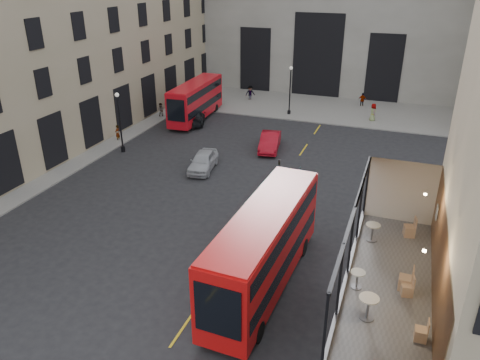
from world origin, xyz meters
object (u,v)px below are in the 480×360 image
(street_lamp_a, at_px, (120,126))
(cyclist, at_px, (260,221))
(traffic_light_near, at_px, (279,179))
(pedestrian_c, at_px, (362,100))
(bus_near, at_px, (264,244))
(car_b, at_px, (270,142))
(street_lamp_b, at_px, (290,94))
(cafe_table_near, at_px, (368,304))
(bus_far, at_px, (196,99))
(pedestrian_b, at_px, (250,93))
(pedestrian_d, at_px, (373,113))
(cafe_table_far, at_px, (373,230))
(pedestrian_a, at_px, (161,111))
(pedestrian_e, at_px, (117,133))
(cafe_table_mid, at_px, (357,277))
(cafe_chair_d, at_px, (410,230))
(bicycle, at_px, (294,174))
(cafe_chair_c, at_px, (407,289))
(car_a, at_px, (203,161))
(cafe_chair_a, at_px, (421,334))
(traffic_light_far, at_px, (191,99))
(cafe_chair_b, at_px, (406,282))
(car_c, at_px, (195,116))

(street_lamp_a, bearing_deg, cyclist, -29.88)
(traffic_light_near, height_order, pedestrian_c, traffic_light_near)
(bus_near, height_order, car_b, bus_near)
(street_lamp_a, height_order, street_lamp_b, same)
(cafe_table_near, bearing_deg, car_b, 113.32)
(bus_far, height_order, pedestrian_b, bus_far)
(cafe_table_near, bearing_deg, street_lamp_a, 138.76)
(pedestrian_d, distance_m, cafe_table_far, 32.29)
(pedestrian_a, xyz_separation_m, pedestrian_e, (-0.30, -7.90, -0.04))
(bus_near, xyz_separation_m, cafe_table_mid, (4.91, -4.74, 2.57))
(pedestrian_e, xyz_separation_m, cafe_chair_d, (26.06, -16.50, 4.10))
(cafe_table_far, bearing_deg, street_lamp_a, 146.13)
(pedestrian_a, bearing_deg, cyclist, -71.37)
(street_lamp_a, xyz_separation_m, bus_far, (2.07, 11.02, -0.17))
(street_lamp_a, bearing_deg, bicycle, -2.35)
(pedestrian_a, relative_size, cafe_chair_c, 2.04)
(pedestrian_b, xyz_separation_m, cafe_table_near, (17.92, -40.22, 4.22))
(pedestrian_e, relative_size, cafe_table_far, 2.04)
(car_a, xyz_separation_m, cafe_table_near, (14.59, -18.93, 4.40))
(cafe_chair_a, distance_m, cafe_chair_d, 6.32)
(cafe_chair_a, height_order, cafe_chair_c, cafe_chair_c)
(street_lamp_b, bearing_deg, car_a, -98.75)
(pedestrian_b, distance_m, pedestrian_e, 19.19)
(bicycle, distance_m, cafe_table_far, 16.70)
(cyclist, distance_m, cafe_chair_c, 13.15)
(pedestrian_c, bearing_deg, cafe_chair_d, 92.44)
(cyclist, xyz_separation_m, pedestrian_a, (-17.47, 19.21, -0.09))
(bus_near, bearing_deg, street_lamp_a, 141.62)
(traffic_light_far, relative_size, cafe_chair_b, 4.07)
(car_b, distance_m, cafe_chair_d, 23.02)
(cafe_table_mid, relative_size, cafe_chair_b, 0.71)
(car_c, xyz_separation_m, pedestrian_b, (2.49, 10.35, 0.20))
(street_lamp_b, height_order, cafe_chair_b, cafe_chair_b)
(car_b, xyz_separation_m, bicycle, (3.63, -5.64, -0.27))
(bicycle, bearing_deg, cafe_chair_a, -175.53)
(car_a, relative_size, cafe_chair_a, 5.75)
(street_lamp_b, height_order, bus_far, street_lamp_b)
(street_lamp_b, relative_size, cafe_table_mid, 8.01)
(traffic_light_near, height_order, car_c, traffic_light_near)
(cafe_table_mid, bearing_deg, pedestrian_e, 139.50)
(traffic_light_far, height_order, cafe_chair_a, cafe_chair_a)
(car_c, distance_m, cafe_table_near, 36.44)
(car_a, bearing_deg, bus_near, -62.89)
(cafe_table_near, distance_m, cafe_chair_b, 2.32)
(pedestrian_c, distance_m, pedestrian_d, 5.51)
(car_b, bearing_deg, cafe_table_near, -76.97)
(traffic_light_near, bearing_deg, pedestrian_d, 80.27)
(car_b, distance_m, pedestrian_c, 18.04)
(car_b, height_order, bicycle, car_b)
(pedestrian_e, height_order, cafe_chair_a, cafe_chair_a)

